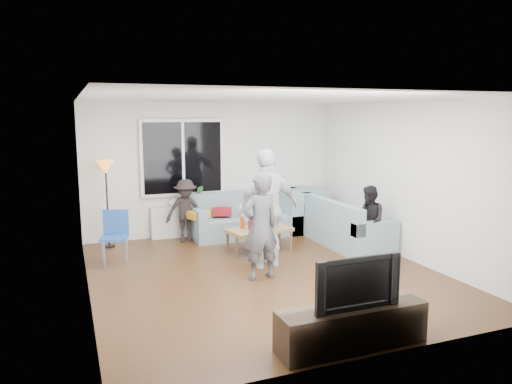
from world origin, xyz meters
name	(u,v)px	position (x,y,z in m)	size (l,w,h in m)	color
floor	(264,275)	(0.00, 0.00, -0.02)	(5.00, 5.50, 0.04)	#56351C
ceiling	(265,97)	(0.00, 0.00, 2.62)	(5.00, 5.50, 0.04)	white
wall_back	(212,169)	(0.00, 2.77, 1.30)	(5.00, 0.04, 2.60)	silver
wall_front	(376,230)	(0.00, -2.77, 1.30)	(5.00, 0.04, 2.60)	silver
wall_left	(83,199)	(-2.52, 0.00, 1.30)	(0.04, 5.50, 2.60)	silver
wall_right	(406,180)	(2.52, 0.00, 1.30)	(0.04, 5.50, 2.60)	silver
window_frame	(183,158)	(-0.60, 2.69, 1.55)	(1.62, 0.06, 1.47)	white
window_glass	(183,158)	(-0.60, 2.65, 1.55)	(1.50, 0.02, 1.35)	black
window_mullion	(183,158)	(-0.60, 2.64, 1.55)	(0.05, 0.03, 1.35)	white
radiator	(185,221)	(-0.60, 2.65, 0.31)	(1.30, 0.12, 0.62)	silver
potted_plant	(198,195)	(-0.32, 2.62, 0.81)	(0.21, 0.17, 0.38)	#245B28
vase	(174,202)	(-0.81, 2.62, 0.72)	(0.18, 0.18, 0.19)	white
sofa_back_section	(250,214)	(0.63, 2.27, 0.42)	(2.30, 0.85, 0.85)	gray
sofa_right_section	(346,222)	(2.02, 0.99, 0.42)	(0.85, 2.00, 0.85)	gray
sofa_corner	(302,210)	(1.77, 2.27, 0.42)	(0.85, 0.85, 0.85)	gray
cushion_yellow	(198,214)	(-0.44, 2.25, 0.51)	(0.38, 0.32, 0.14)	orange
cushion_red	(222,212)	(0.07, 2.33, 0.51)	(0.36, 0.30, 0.13)	maroon
coffee_table	(259,239)	(0.39, 1.20, 0.20)	(1.10, 0.60, 0.40)	#A58850
pitcher	(253,224)	(0.27, 1.18, 0.49)	(0.17, 0.17, 0.17)	maroon
side_chair	(114,238)	(-2.05, 1.27, 0.43)	(0.40, 0.40, 0.86)	#234E98
floor_lamp	(107,205)	(-2.05, 2.40, 0.78)	(0.32, 0.32, 1.56)	orange
player_left	(260,226)	(-0.14, -0.19, 0.78)	(0.57, 0.37, 1.56)	#46464A
player_right	(268,209)	(0.17, 0.29, 0.93)	(1.09, 0.45, 1.86)	silver
spectator_right	(369,221)	(2.02, 0.26, 0.59)	(0.58, 0.45, 1.19)	black
spectator_back	(186,210)	(-0.65, 2.30, 0.59)	(0.76, 0.44, 1.18)	black
tv_console	(352,327)	(-0.05, -2.50, 0.22)	(1.60, 0.40, 0.44)	#2E2117
television	(353,281)	(-0.05, -2.50, 0.71)	(0.95, 0.12, 0.55)	black
bottle_a	(242,223)	(0.11, 1.29, 0.50)	(0.07, 0.07, 0.21)	#D0430C
bottle_d	(275,221)	(0.64, 1.09, 0.53)	(0.07, 0.07, 0.26)	orange
bottle_e	(275,219)	(0.74, 1.33, 0.51)	(0.07, 0.07, 0.22)	black
bottle_b	(254,223)	(0.26, 1.07, 0.53)	(0.08, 0.08, 0.27)	#2F7F17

